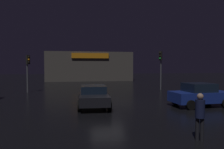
# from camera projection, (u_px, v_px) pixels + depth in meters

# --- Properties ---
(ground_plane) EXTENTS (120.00, 120.00, 0.00)m
(ground_plane) POSITION_uv_depth(u_px,v_px,m) (108.00, 103.00, 15.64)
(ground_plane) COLOR black
(store_building) EXTENTS (15.97, 8.38, 5.41)m
(store_building) POSITION_uv_depth(u_px,v_px,m) (89.00, 66.00, 41.39)
(store_building) COLOR #4C4742
(store_building) RESTS_ON ground
(traffic_signal_main) EXTENTS (0.42, 0.42, 4.49)m
(traffic_signal_main) POSITION_uv_depth(u_px,v_px,m) (161.00, 62.00, 24.16)
(traffic_signal_main) COLOR #595B60
(traffic_signal_main) RESTS_ON ground
(traffic_signal_cross_right) EXTENTS (0.42, 0.42, 3.91)m
(traffic_signal_cross_right) POSITION_uv_depth(u_px,v_px,m) (28.00, 66.00, 21.63)
(traffic_signal_cross_right) COLOR #595B60
(traffic_signal_cross_right) RESTS_ON ground
(car_near) EXTENTS (2.18, 4.52, 1.44)m
(car_near) POSITION_uv_depth(u_px,v_px,m) (93.00, 96.00, 14.16)
(car_near) COLOR black
(car_near) RESTS_ON ground
(car_crossing) EXTENTS (4.04, 2.22, 1.60)m
(car_crossing) POSITION_uv_depth(u_px,v_px,m) (199.00, 95.00, 14.28)
(car_crossing) COLOR navy
(car_crossing) RESTS_ON ground
(pedestrian) EXTENTS (0.47, 0.47, 1.77)m
(pedestrian) POSITION_uv_depth(u_px,v_px,m) (200.00, 113.00, 7.64)
(pedestrian) COLOR black
(pedestrian) RESTS_ON ground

